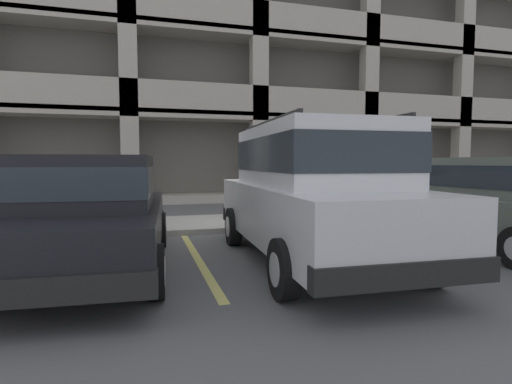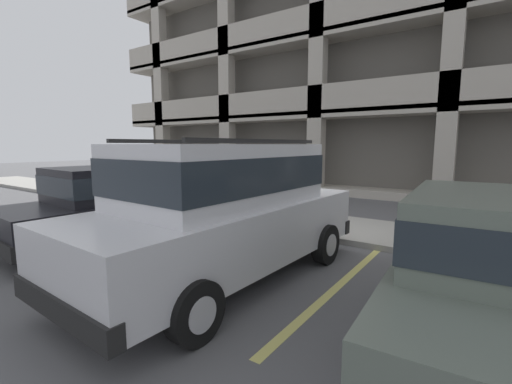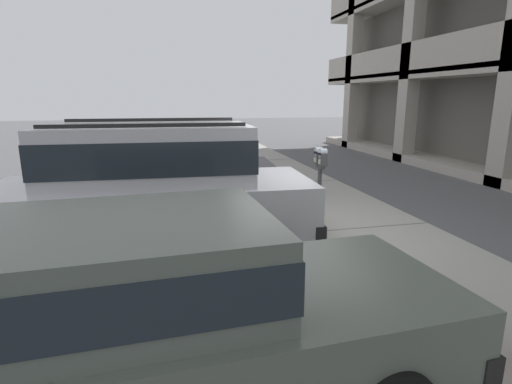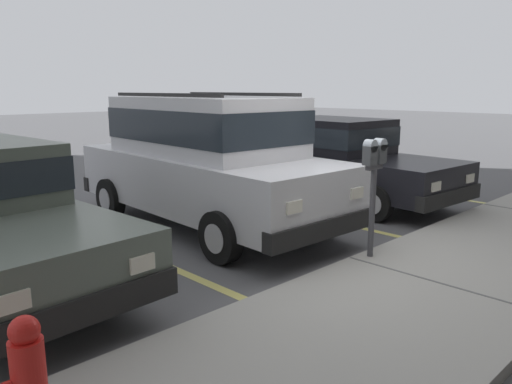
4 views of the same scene
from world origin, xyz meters
TOP-DOWN VIEW (x-y plane):
  - ground_plane at (0.00, 0.00)m, footprint 80.00×80.00m
  - sidewalk at (0.00, 1.30)m, footprint 40.00×2.20m
  - parking_stall_lines at (1.54, -1.40)m, footprint 12.45×4.80m
  - silver_suv at (0.05, -2.41)m, footprint 2.15×4.85m
  - red_sedan at (-2.95, -2.15)m, footprint 2.04×4.58m
  - dark_hatchback at (3.32, -2.31)m, footprint 2.01×4.57m
  - parking_meter_near at (-0.22, 0.35)m, footprint 0.35×0.12m
  - parking_meter_far at (-6.38, 0.34)m, footprint 0.15×0.12m

SIDE VIEW (x-z plane):
  - ground_plane at x=0.00m, z-range -0.10..0.00m
  - parking_stall_lines at x=1.54m, z-range 0.00..0.01m
  - sidewalk at x=0.00m, z-range 0.00..0.12m
  - red_sedan at x=-2.95m, z-range 0.05..1.59m
  - dark_hatchback at x=3.32m, z-range 0.05..1.59m
  - parking_meter_far at x=-6.38m, z-range 0.35..1.79m
  - silver_suv at x=0.05m, z-range 0.07..2.11m
  - parking_meter_near at x=-0.22m, z-range 0.47..1.88m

